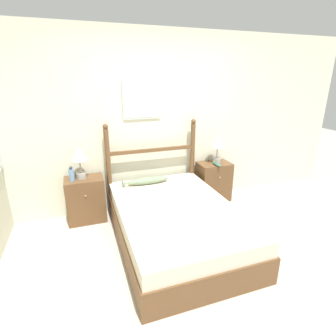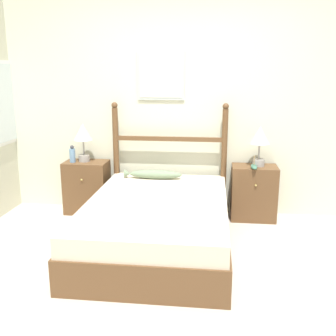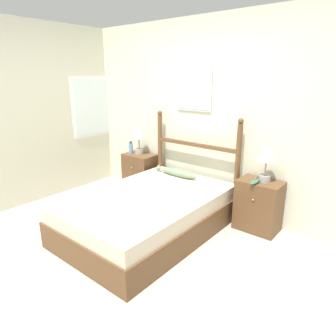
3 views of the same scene
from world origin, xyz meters
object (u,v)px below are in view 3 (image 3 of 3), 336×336
(fish_pillow, at_px, (177,173))
(table_lamp_right, at_px, (267,156))
(table_lamp_left, at_px, (139,134))
(bed, at_px, (148,214))
(bottle, at_px, (131,148))
(model_boat, at_px, (255,182))
(nightstand_right, at_px, (258,206))
(nightstand_left, at_px, (140,173))

(fish_pillow, bearing_deg, table_lamp_right, 6.72)
(table_lamp_left, bearing_deg, bed, -41.55)
(table_lamp_right, height_order, bottle, table_lamp_right)
(table_lamp_right, relative_size, model_boat, 2.07)
(nightstand_right, height_order, model_boat, model_boat)
(nightstand_left, xyz_separation_m, bottle, (-0.14, -0.05, 0.41))
(bed, height_order, table_lamp_left, table_lamp_left)
(model_boat, height_order, fish_pillow, model_boat)
(nightstand_right, xyz_separation_m, bottle, (-2.13, -0.05, 0.41))
(nightstand_left, bearing_deg, fish_pillow, -8.54)
(bed, bearing_deg, nightstand_left, 138.36)
(table_lamp_left, bearing_deg, nightstand_left, -37.39)
(table_lamp_right, xyz_separation_m, fish_pillow, (-1.18, -0.14, -0.41))
(model_boat, bearing_deg, fish_pillow, -179.13)
(bottle, bearing_deg, nightstand_left, 19.53)
(table_lamp_right, bearing_deg, model_boat, -116.14)
(bed, height_order, fish_pillow, fish_pillow)
(bed, bearing_deg, nightstand_right, 41.64)
(table_lamp_right, distance_m, bottle, 2.18)
(nightstand_right, bearing_deg, bottle, -178.64)
(nightstand_right, height_order, table_lamp_left, table_lamp_left)
(bed, distance_m, table_lamp_left, 1.53)
(table_lamp_right, relative_size, fish_pillow, 0.68)
(table_lamp_right, bearing_deg, bed, -138.97)
(table_lamp_right, bearing_deg, bottle, -178.30)
(table_lamp_right, height_order, fish_pillow, table_lamp_right)
(nightstand_right, bearing_deg, nightstand_left, 180.00)
(bed, bearing_deg, table_lamp_left, 138.45)
(bed, bearing_deg, table_lamp_right, 41.03)
(table_lamp_right, bearing_deg, fish_pillow, -173.28)
(bottle, distance_m, fish_pillow, 1.00)
(bed, relative_size, fish_pillow, 3.03)
(nightstand_left, distance_m, model_boat, 1.99)
(bed, relative_size, nightstand_right, 3.20)
(bed, xyz_separation_m, nightstand_left, (-0.99, 0.88, 0.08))
(nightstand_right, xyz_separation_m, table_lamp_left, (-2.01, 0.02, 0.63))
(table_lamp_right, distance_m, fish_pillow, 1.26)
(nightstand_left, bearing_deg, table_lamp_right, 0.39)
(bed, xyz_separation_m, fish_pillow, (-0.15, 0.76, 0.29))
(table_lamp_left, distance_m, bottle, 0.26)
(nightstand_left, xyz_separation_m, table_lamp_left, (-0.02, 0.02, 0.63))
(table_lamp_left, bearing_deg, fish_pillow, -9.48)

